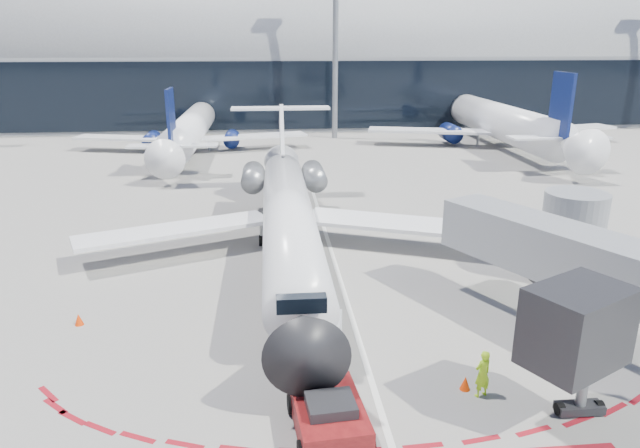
{
  "coord_description": "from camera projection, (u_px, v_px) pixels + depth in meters",
  "views": [
    {
      "loc": [
        -3.61,
        -25.57,
        12.24
      ],
      "look_at": [
        -1.0,
        3.17,
        2.87
      ],
      "focal_mm": 32.0,
      "sensor_mm": 36.0,
      "label": 1
    }
  ],
  "objects": [
    {
      "name": "regional_jet",
      "position": [
        288.0,
        212.0,
        33.48
      ],
      "size": [
        24.89,
        30.69,
        7.69
      ],
      "color": "white",
      "rests_on": "ground"
    },
    {
      "name": "bg_airliner_2",
      "position": [
        497.0,
        95.0,
        68.2
      ],
      "size": [
        36.2,
        38.33,
        11.71
      ],
      "primitive_type": null,
      "color": "white",
      "rests_on": "ground"
    },
    {
      "name": "ground",
      "position": [
        346.0,
        298.0,
        28.31
      ],
      "size": [
        260.0,
        260.0,
        0.0
      ],
      "primitive_type": "plane",
      "color": "slate",
      "rests_on": "ground"
    },
    {
      "name": "ramp_worker",
      "position": [
        483.0,
        374.0,
        20.27
      ],
      "size": [
        0.77,
        0.64,
        1.81
      ],
      "primitive_type": "imported",
      "rotation": [
        0.0,
        0.0,
        3.5
      ],
      "color": "#AEF219",
      "rests_on": "ground"
    },
    {
      "name": "light_mast_centre",
      "position": [
        335.0,
        37.0,
        70.35
      ],
      "size": [
        0.7,
        0.7,
        25.0
      ],
      "primitive_type": "cylinder",
      "color": "gray",
      "rests_on": "ground"
    },
    {
      "name": "safety_cone_right",
      "position": [
        465.0,
        383.0,
        20.83
      ],
      "size": [
        0.38,
        0.38,
        0.53
      ],
      "primitive_type": "cone",
      "color": "#EE3705",
      "rests_on": "ground"
    },
    {
      "name": "apron_centerline",
      "position": [
        341.0,
        282.0,
        30.2
      ],
      "size": [
        0.25,
        40.0,
        0.01
      ],
      "primitive_type": "cube",
      "color": "silver",
      "rests_on": "ground"
    },
    {
      "name": "jet_bridge",
      "position": [
        573.0,
        257.0,
        25.37
      ],
      "size": [
        10.03,
        15.2,
        4.9
      ],
      "color": "gray",
      "rests_on": "ground"
    },
    {
      "name": "uld_container",
      "position": [
        319.0,
        341.0,
        22.25
      ],
      "size": [
        2.46,
        2.2,
        2.03
      ],
      "rotation": [
        0.0,
        0.0,
        -0.18
      ],
      "color": "black",
      "rests_on": "ground"
    },
    {
      "name": "bg_airliner_1",
      "position": [
        190.0,
        106.0,
        64.65
      ],
      "size": [
        31.05,
        32.88,
        10.05
      ],
      "primitive_type": null,
      "color": "white",
      "rests_on": "ground"
    },
    {
      "name": "safety_cone_left",
      "position": [
        79.0,
        319.0,
        25.56
      ],
      "size": [
        0.39,
        0.39,
        0.55
      ],
      "primitive_type": "cone",
      "color": "#EE3705",
      "rests_on": "ground"
    },
    {
      "name": "pushback_tug",
      "position": [
        329.0,
        415.0,
        18.45
      ],
      "size": [
        2.64,
        5.61,
        1.44
      ],
      "rotation": [
        0.0,
        0.0,
        0.09
      ],
      "color": "#520B0D",
      "rests_on": "ground"
    },
    {
      "name": "terminal_building",
      "position": [
        290.0,
        65.0,
        87.23
      ],
      "size": [
        150.0,
        24.15,
        24.0
      ],
      "color": "gray",
      "rests_on": "ground"
    }
  ]
}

